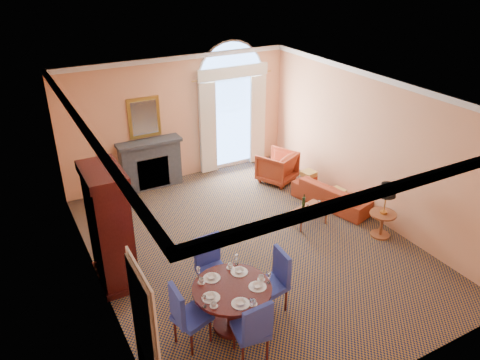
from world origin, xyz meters
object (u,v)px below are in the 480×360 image
sofa (333,194)px  side_table (385,203)px  armoire (110,229)px  armchair (277,167)px  dining_table (232,297)px  coffee_table (310,209)px

sofa → side_table: size_ratio=1.61×
armoire → side_table: armoire is taller
armoire → armchair: size_ratio=2.56×
armoire → dining_table: 2.53m
sofa → coffee_table: 1.12m
armoire → armchair: 5.24m
armchair → armoire: bearing=-3.3°
sofa → armoire: bearing=78.2°
armoire → armchair: armoire is taller
armoire → coffee_table: armoire is taller
dining_table → coffee_table: size_ratio=1.42×
armoire → sofa: 5.34m
sofa → armchair: bearing=0.5°
sofa → side_table: (0.05, -1.56, 0.50)m
armoire → armchair: (4.79, 2.01, -0.68)m
dining_table → side_table: size_ratio=1.03×
coffee_table → side_table: (1.07, -1.10, 0.40)m
sofa → side_table: side_table is taller
coffee_table → side_table: side_table is taller
armoire → side_table: size_ratio=1.85×
armchair → side_table: side_table is taller
coffee_table → armoire: bearing=163.0°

